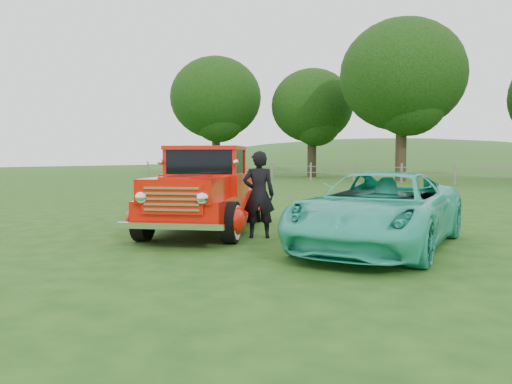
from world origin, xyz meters
The scene contains 9 objects.
ground centered at (0.00, 0.00, 0.00)m, with size 140.00×140.00×0.00m, color #1D4713.
distant_hills centered at (-4.08, 59.46, -4.55)m, with size 116.00×60.00×18.00m.
fence_line centered at (0.00, 22.00, 0.60)m, with size 48.00×0.12×1.20m.
tree_far_west centered at (-20.00, 26.00, 6.49)m, with size 7.60×7.60×9.93m.
tree_mid_west centered at (-12.00, 28.00, 5.55)m, with size 6.40×6.40×8.46m.
tree_near_west centered at (-4.00, 25.00, 6.80)m, with size 8.00×8.00×10.42m.
red_pickup centered at (-0.61, 0.87, 0.80)m, with size 3.68×5.26×1.78m.
teal_sedan centered at (3.15, 0.92, 0.65)m, with size 2.16×4.69×1.30m, color #30C0A0.
man centered at (0.85, 0.64, 0.84)m, with size 0.61×0.40×1.67m, color black.
Camera 1 is at (6.05, -7.32, 1.55)m, focal length 35.00 mm.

